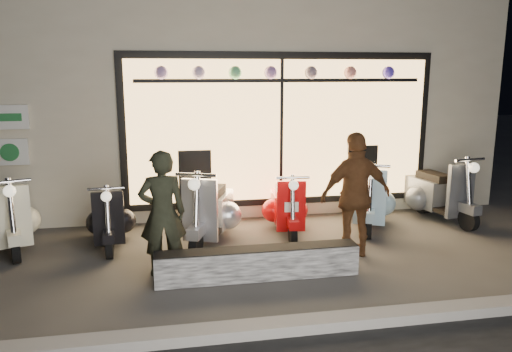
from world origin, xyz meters
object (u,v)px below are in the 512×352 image
(graffiti_barrier, at_px, (258,263))
(scooter_red, at_px, (286,206))
(scooter_silver, at_px, (211,210))
(woman, at_px, (356,195))
(man, at_px, (162,213))

(graffiti_barrier, xyz_separation_m, scooter_red, (0.82, 1.85, 0.20))
(scooter_silver, height_order, scooter_red, scooter_silver)
(graffiti_barrier, xyz_separation_m, woman, (1.48, 0.54, 0.68))
(scooter_red, distance_m, woman, 1.55)
(graffiti_barrier, height_order, man, man)
(scooter_red, xyz_separation_m, woman, (0.66, -1.31, 0.48))
(scooter_red, bearing_deg, man, -137.27)
(scooter_silver, bearing_deg, scooter_red, 30.23)
(graffiti_barrier, distance_m, woman, 1.71)
(scooter_silver, relative_size, man, 0.98)
(scooter_silver, xyz_separation_m, woman, (1.90, -1.10, 0.42))
(scooter_silver, height_order, man, man)
(graffiti_barrier, bearing_deg, scooter_silver, 104.58)
(man, bearing_deg, graffiti_barrier, 159.03)
(graffiti_barrier, bearing_deg, man, 162.23)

